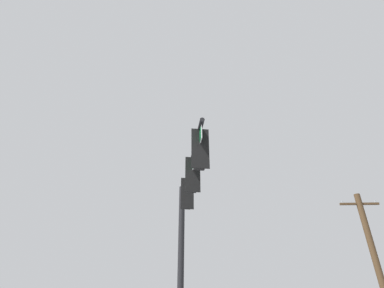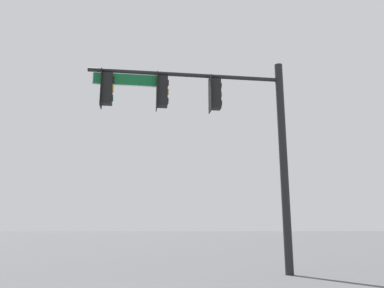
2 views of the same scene
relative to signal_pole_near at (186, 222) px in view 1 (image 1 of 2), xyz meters
The scene contains 2 objects.
signal_pole_near is the anchor object (origin of this frame).
utility_pole 11.85m from the signal_pole_near, 115.36° to the left, with size 0.35×2.32×8.31m.
Camera 1 is at (8.11, -6.34, 1.89)m, focal length 28.00 mm.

